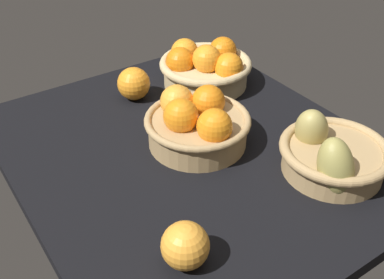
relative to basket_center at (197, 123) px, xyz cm
name	(u,v)px	position (x,y,z in cm)	size (l,w,h in cm)	color
market_tray	(191,153)	(0.98, -2.07, -6.47)	(84.00, 72.00, 3.00)	black
basket_center	(197,123)	(0.00, 0.00, 0.00)	(22.81, 22.81, 11.95)	tan
basket_far_right_pears	(331,155)	(23.29, 16.09, -0.74)	(22.07, 21.94, 13.53)	tan
basket_far_left	(205,67)	(-20.51, 16.90, 0.08)	(23.97, 23.97, 12.14)	tan
loose_orange_front_gap	(185,246)	(26.25, -20.38, -1.05)	(7.84, 7.84, 7.84)	#F49E33
loose_orange_back_gap	(134,83)	(-24.49, -1.93, -0.88)	(8.19, 8.19, 8.19)	orange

